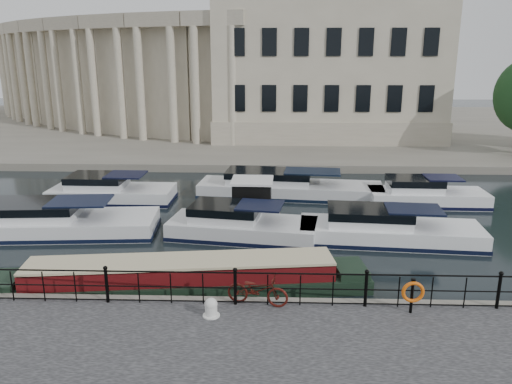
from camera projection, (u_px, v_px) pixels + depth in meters
ground_plane at (240, 288)px, 17.80m from camera, size 160.00×160.00×0.00m
far_bank at (262, 128)px, 55.32m from camera, size 120.00×42.00×0.55m
railing at (235, 285)px, 15.32m from camera, size 24.14×0.14×1.22m
civic_building at (252, 65)px, 49.42m from camera, size 53.55×31.84×16.85m
bicycle at (258, 290)px, 15.32m from camera, size 2.01×1.05×1.01m
mooring_bollard at (211, 308)px, 14.71m from camera, size 0.51×0.51×0.57m
life_ring_post at (413, 293)px, 14.73m from camera, size 0.68×0.19×1.11m
narrowboat at (182, 282)px, 17.43m from camera, size 13.35×3.31×1.49m
harbour_hut at (252, 202)px, 24.86m from camera, size 2.83×2.38×2.17m
cabin_cruisers at (239, 209)px, 25.61m from camera, size 26.30×10.77×1.99m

